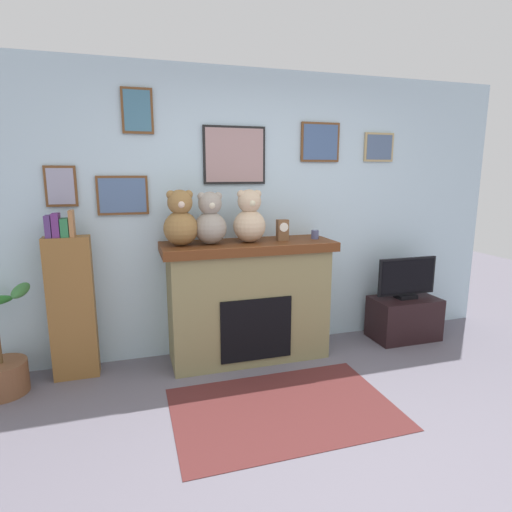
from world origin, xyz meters
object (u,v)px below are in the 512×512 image
potted_plant (1,362)px  teddy_bear_grey (181,221)px  fireplace (248,300)px  candle_jar (315,234)px  bookshelf (71,304)px  teddy_bear_tan (210,221)px  teddy_bear_cream (249,219)px  mantel_clock (282,230)px  tv_stand (404,318)px  television (407,279)px

potted_plant → teddy_bear_grey: 1.75m
fireplace → candle_jar: (0.64, -0.02, 0.58)m
bookshelf → candle_jar: size_ratio=17.27×
teddy_bear_tan → teddy_bear_cream: teddy_bear_cream is taller
fireplace → mantel_clock: (0.32, -0.02, 0.63)m
teddy_bear_grey → bookshelf: bearing=175.4°
tv_stand → potted_plant: bearing=-179.5°
bookshelf → candle_jar: bearing=-1.9°
bookshelf → teddy_bear_tan: size_ratio=3.13×
fireplace → teddy_bear_grey: (-0.59, -0.02, 0.75)m
teddy_bear_grey → potted_plant: bearing=-177.5°
bookshelf → teddy_bear_grey: 1.12m
bookshelf → teddy_bear_cream: bearing=-2.8°
fireplace → bookshelf: (-1.49, 0.05, 0.09)m
bookshelf → teddy_bear_cream: (1.50, -0.07, 0.65)m
fireplace → teddy_bear_tan: size_ratio=3.42×
bookshelf → potted_plant: 0.65m
tv_stand → teddy_bear_grey: (-2.24, 0.03, 1.08)m
bookshelf → teddy_bear_cream: 1.63m
bookshelf → tv_stand: (3.14, -0.10, -0.42)m
teddy_bear_tan → teddy_bear_cream: bearing=-0.0°
fireplace → tv_stand: fireplace is taller
teddy_bear_grey → teddy_bear_cream: bearing=0.0°
tv_stand → candle_jar: size_ratio=8.30×
mantel_clock → teddy_bear_grey: bearing=180.0°
television → teddy_bear_grey: 2.34m
television → teddy_bear_cream: size_ratio=1.40×
potted_plant → teddy_bear_grey: size_ratio=1.84×
mantel_clock → bookshelf: bearing=177.7°
candle_jar → mantel_clock: 0.33m
teddy_bear_grey → fireplace: bearing=1.8°
bookshelf → tv_stand: bookshelf is taller
teddy_bear_grey → mantel_clock: bearing=-0.0°
tv_stand → teddy_bear_cream: (-1.65, 0.03, 1.08)m
potted_plant → teddy_bear_grey: bearing=2.5°
mantel_clock → teddy_bear_tan: size_ratio=0.42×
mantel_clock → teddy_bear_grey: size_ratio=0.41×
mantel_clock → teddy_bear_tan: (-0.65, 0.00, 0.11)m
teddy_bear_tan → mantel_clock: bearing=-0.0°
potted_plant → television: 3.68m
candle_jar → teddy_bear_tan: size_ratio=0.18×
tv_stand → mantel_clock: mantel_clock is taller
potted_plant → mantel_clock: bearing=1.5°
teddy_bear_cream → teddy_bear_grey: bearing=-180.0°
tv_stand → mantel_clock: size_ratio=3.55×
television → candle_jar: 1.13m
bookshelf → tv_stand: bearing=-1.8°
bookshelf → mantel_clock: 1.89m
potted_plant → bookshelf: bearing=14.5°
potted_plant → candle_jar: (2.64, 0.06, 0.86)m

